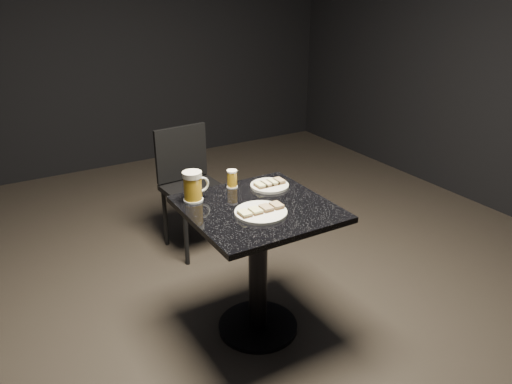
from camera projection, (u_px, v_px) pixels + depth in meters
floor at (258, 327)px, 2.79m from camera, size 6.00×6.00×0.00m
plate_large at (261, 212)px, 2.41m from camera, size 0.26×0.26×0.01m
plate_small at (270, 186)px, 2.72m from camera, size 0.21×0.21×0.01m
table at (258, 248)px, 2.59m from camera, size 0.70×0.70×0.75m
beer_mug at (193, 186)px, 2.52m from camera, size 0.15×0.10×0.16m
beer_tumbler at (232, 179)px, 2.70m from camera, size 0.06×0.06×0.10m
chair at (190, 181)px, 3.47m from camera, size 0.41×0.41×0.86m
canapes_on_plate_large at (261, 209)px, 2.40m from camera, size 0.23×0.07×0.02m
canapes_on_plate_small at (270, 183)px, 2.71m from camera, size 0.17×0.07×0.02m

